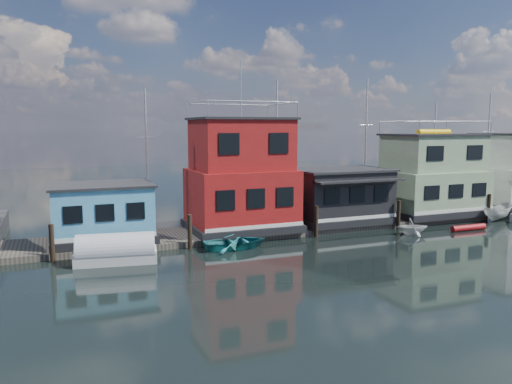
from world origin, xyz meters
name	(u,v)px	position (x,y,z in m)	size (l,w,h in m)	color
ground	(460,265)	(0.00, 0.00, 0.00)	(160.00, 160.00, 0.00)	black
dock	(343,223)	(0.00, 12.00, 0.20)	(48.00, 5.00, 0.40)	#595147
houseboat_blue	(102,213)	(-18.00, 12.00, 2.21)	(6.40, 4.90, 3.66)	black
houseboat_red	(241,177)	(-8.50, 12.00, 4.10)	(7.40, 5.90, 11.86)	black
houseboat_dark	(339,195)	(-0.50, 11.98, 2.42)	(7.40, 6.10, 4.06)	black
houseboat_green	(432,176)	(8.50, 12.00, 3.55)	(8.40, 5.90, 7.03)	black
pilings	(361,218)	(-0.33, 9.20, 1.10)	(42.28, 0.28, 2.20)	#2D2116
background_masts	(354,150)	(4.76, 18.00, 5.55)	(36.40, 0.16, 12.00)	silver
dinghy_white	(412,226)	(2.73, 7.35, 0.60)	(1.97, 2.28, 1.20)	silver
tarp_runabout	(116,251)	(-17.68, 7.67, 0.68)	(4.70, 2.48, 1.81)	silver
motorboat	(498,212)	(12.75, 8.94, 0.69)	(1.34, 3.56, 1.38)	silver
red_kayak	(468,228)	(7.51, 6.82, 0.22)	(0.44, 0.44, 3.01)	#AE1216
dinghy_teal	(236,242)	(-10.32, 8.21, 0.42)	(2.90, 4.05, 0.84)	#22787D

